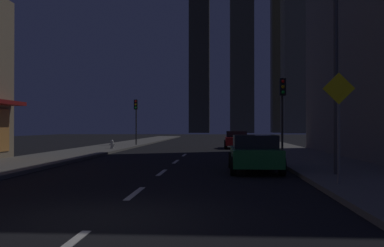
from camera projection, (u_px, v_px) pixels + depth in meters
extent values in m
cube|color=black|center=(196.00, 147.00, 39.97)|extent=(78.00, 136.00, 0.10)
cube|color=#605E59|center=(271.00, 145.00, 39.52)|extent=(4.00, 76.00, 0.15)
cube|color=#605E59|center=(123.00, 145.00, 40.43)|extent=(4.00, 76.00, 0.15)
cube|color=silver|center=(135.00, 193.00, 11.24)|extent=(0.16, 2.20, 0.01)
cube|color=silver|center=(162.00, 172.00, 16.42)|extent=(0.16, 2.20, 0.01)
cube|color=silver|center=(176.00, 162.00, 21.61)|extent=(0.16, 2.20, 0.01)
cube|color=silver|center=(184.00, 155.00, 26.80)|extent=(0.16, 2.20, 0.01)
cube|color=#343127|center=(199.00, 51.00, 140.24)|extent=(6.52, 8.52, 54.01)
cube|color=#423F31|center=(242.00, 47.00, 134.27)|extent=(7.29, 7.25, 54.53)
cube|color=#494536|center=(283.00, 63.00, 143.37)|extent=(7.55, 5.63, 46.98)
cube|color=#635E4A|center=(293.00, 38.00, 128.56)|extent=(6.34, 8.93, 57.30)
cube|color=#1E722D|center=(254.00, 156.00, 16.80)|extent=(1.80, 4.20, 0.65)
cube|color=black|center=(255.00, 142.00, 16.61)|extent=(1.64, 2.00, 0.55)
cylinder|color=black|center=(231.00, 160.00, 18.25)|extent=(0.22, 0.68, 0.68)
cylinder|color=black|center=(273.00, 160.00, 18.14)|extent=(0.22, 0.68, 0.68)
cylinder|color=black|center=(233.00, 166.00, 15.46)|extent=(0.22, 0.68, 0.68)
cylinder|color=black|center=(282.00, 166.00, 15.34)|extent=(0.22, 0.68, 0.68)
sphere|color=white|center=(238.00, 152.00, 18.88)|extent=(0.18, 0.18, 0.18)
sphere|color=white|center=(263.00, 152.00, 18.81)|extent=(0.18, 0.18, 0.18)
cube|color=#B21919|center=(236.00, 141.00, 35.51)|extent=(1.80, 4.20, 0.65)
cube|color=black|center=(236.00, 134.00, 35.31)|extent=(1.64, 2.00, 0.55)
cylinder|color=black|center=(225.00, 144.00, 36.96)|extent=(0.22, 0.68, 0.68)
cylinder|color=black|center=(246.00, 144.00, 36.84)|extent=(0.22, 0.68, 0.68)
cylinder|color=black|center=(226.00, 145.00, 34.16)|extent=(0.22, 0.68, 0.68)
cylinder|color=black|center=(248.00, 145.00, 34.05)|extent=(0.22, 0.68, 0.68)
sphere|color=white|center=(229.00, 140.00, 37.59)|extent=(0.18, 0.18, 0.18)
sphere|color=white|center=(242.00, 140.00, 37.52)|extent=(0.18, 0.18, 0.18)
cylinder|color=#B2B2B2|center=(112.00, 145.00, 32.17)|extent=(0.22, 0.22, 0.55)
sphere|color=#B2B2B2|center=(112.00, 141.00, 32.18)|extent=(0.21, 0.21, 0.21)
cylinder|color=#B2B2B2|center=(112.00, 148.00, 32.17)|extent=(0.30, 0.30, 0.06)
cylinder|color=#B2B2B2|center=(110.00, 145.00, 32.18)|extent=(0.10, 0.10, 0.10)
cylinder|color=#B2B2B2|center=(114.00, 145.00, 32.16)|extent=(0.10, 0.10, 0.10)
cylinder|color=#2D2D2D|center=(282.00, 118.00, 22.30)|extent=(0.12, 0.12, 4.20)
cube|color=black|center=(283.00, 87.00, 22.11)|extent=(0.32, 0.24, 0.90)
sphere|color=red|center=(283.00, 81.00, 21.98)|extent=(0.18, 0.18, 0.18)
sphere|color=#F2B20C|center=(283.00, 87.00, 21.98)|extent=(0.18, 0.18, 0.18)
sphere|color=#19D833|center=(283.00, 92.00, 21.98)|extent=(0.18, 0.18, 0.18)
cylinder|color=#2D2D2D|center=(136.00, 122.00, 39.39)|extent=(0.12, 0.12, 4.20)
cube|color=black|center=(136.00, 105.00, 39.20)|extent=(0.32, 0.24, 0.90)
sphere|color=red|center=(135.00, 101.00, 39.08)|extent=(0.18, 0.18, 0.18)
sphere|color=#F2B20C|center=(135.00, 105.00, 39.07)|extent=(0.18, 0.18, 0.18)
sphere|color=#19D833|center=(135.00, 108.00, 39.07)|extent=(0.18, 0.18, 0.18)
cylinder|color=#38383D|center=(336.00, 79.00, 14.55)|extent=(0.16, 0.16, 6.50)
cylinder|color=slate|center=(339.00, 141.00, 12.06)|extent=(0.08, 0.08, 2.40)
cube|color=yellow|center=(339.00, 88.00, 12.04)|extent=(0.91, 0.03, 0.91)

